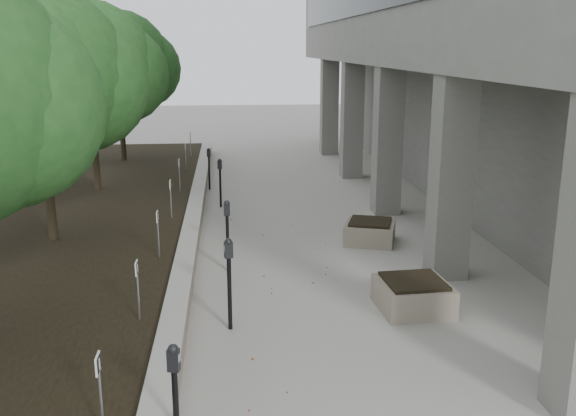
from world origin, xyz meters
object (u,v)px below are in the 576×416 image
crabapple_tree_3 (42,115)px  planter_back (370,231)px  crabapple_tree_4 (91,96)px  crabapple_tree_5 (119,86)px  parking_meter_2 (229,284)px  parking_meter_4 (220,183)px  parking_meter_1 (176,407)px  planter_front (413,294)px  parking_meter_5 (209,169)px  parking_meter_3 (228,236)px

crabapple_tree_3 → planter_back: crabapple_tree_3 is taller
crabapple_tree_4 → crabapple_tree_5: size_ratio=1.00×
crabapple_tree_5 → parking_meter_2: (3.84, -14.11, -2.34)m
crabapple_tree_5 → parking_meter_4: (3.63, -5.93, -2.41)m
crabapple_tree_4 → parking_meter_1: bearing=-75.5°
crabapple_tree_3 → planter_back: 7.73m
crabapple_tree_4 → planter_front: 11.49m
parking_meter_5 → planter_back: (3.92, -6.07, -0.42)m
parking_meter_3 → planter_back: (3.35, 1.67, -0.49)m
crabapple_tree_5 → planter_back: 12.36m
parking_meter_1 → crabapple_tree_5: bearing=114.5°
parking_meter_3 → planter_front: size_ratio=1.26×
crabapple_tree_4 → crabapple_tree_5: bearing=90.0°
parking_meter_1 → parking_meter_5: 14.01m
parking_meter_2 → planter_back: size_ratio=1.38×
parking_meter_2 → parking_meter_3: parking_meter_2 is taller
crabapple_tree_3 → planter_back: bearing=2.8°
crabapple_tree_4 → parking_meter_2: crabapple_tree_4 is taller
parking_meter_1 → planter_back: bearing=77.7°
crabapple_tree_4 → parking_meter_1: (3.25, -12.58, -2.38)m
planter_back → parking_meter_4: bearing=133.6°
parking_meter_2 → parking_meter_3: bearing=76.8°
planter_front → crabapple_tree_5: bearing=117.4°
crabapple_tree_3 → parking_meter_5: crabapple_tree_3 is taller
parking_meter_4 → planter_back: size_ratio=1.25×
parking_meter_1 → parking_meter_3: 6.29m
parking_meter_2 → planter_back: 5.59m
crabapple_tree_4 → crabapple_tree_5: same height
planter_back → parking_meter_1: bearing=-116.3°
parking_meter_2 → crabapple_tree_5: bearing=91.6°
crabapple_tree_5 → planter_front: (7.06, -13.61, -2.84)m
parking_meter_3 → planter_front: 4.00m
planter_front → parking_meter_4: bearing=114.1°
parking_meter_5 → planter_front: bearing=-69.6°
crabapple_tree_3 → parking_meter_5: size_ratio=3.99×
parking_meter_2 → parking_meter_3: (-0.02, 2.79, -0.03)m
crabapple_tree_5 → planter_back: size_ratio=4.82×
parking_meter_2 → parking_meter_4: bearing=77.8°
crabapple_tree_3 → parking_meter_3: (3.82, -1.32, -2.37)m
parking_meter_5 → planter_front: size_ratio=1.14×
crabapple_tree_4 → planter_back: 9.01m
parking_meter_1 → parking_meter_4: 11.66m
crabapple_tree_4 → parking_meter_2: 10.16m
crabapple_tree_3 → parking_meter_2: crabapple_tree_3 is taller
parking_meter_5 → crabapple_tree_3: bearing=-117.2°
parking_meter_5 → parking_meter_4: bearing=-81.2°
parking_meter_1 → planter_back: (3.92, 7.93, -0.48)m
crabapple_tree_5 → planter_back: (7.17, -9.65, -2.86)m
crabapple_tree_4 → parking_meter_1: 13.21m
parking_meter_2 → parking_meter_4: 8.19m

